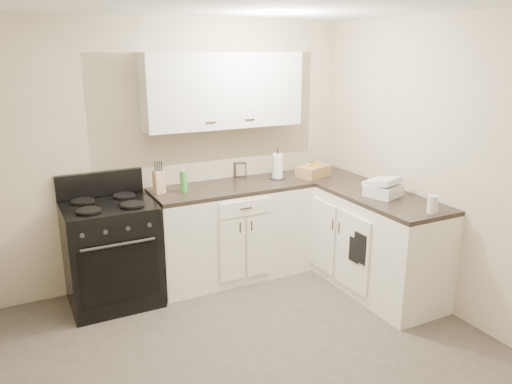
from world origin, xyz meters
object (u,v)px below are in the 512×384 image
paper_towel (278,166)px  wicker_basket (313,171)px  stove (112,254)px  countertop_grill (383,190)px  knife_block (159,182)px

paper_towel → wicker_basket: bearing=-14.1°
stove → countertop_grill: countertop_grill is taller
stove → wicker_basket: 2.16m
wicker_basket → countertop_grill: size_ratio=1.19×
paper_towel → wicker_basket: 0.39m
knife_block → countertop_grill: bearing=-39.6°
stove → countertop_grill: bearing=-22.1°
stove → wicker_basket: wicker_basket is taller
wicker_basket → countertop_grill: 0.91m
knife_block → wicker_basket: bearing=-14.1°
knife_block → paper_towel: paper_towel is taller
stove → countertop_grill: size_ratio=3.32×
paper_towel → countertop_grill: 1.12m
stove → wicker_basket: size_ratio=2.79×
stove → paper_towel: (1.72, 0.06, 0.61)m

